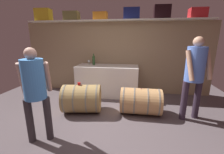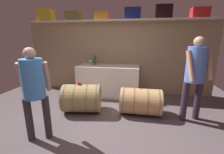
% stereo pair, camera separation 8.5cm
% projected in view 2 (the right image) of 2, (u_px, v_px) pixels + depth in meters
% --- Properties ---
extents(ground_plane, '(6.72, 7.96, 0.02)m').
position_uv_depth(ground_plane, '(104.00, 119.00, 3.16)').
color(ground_plane, '#554A4E').
extents(back_wall_panel, '(5.52, 0.10, 2.09)m').
position_uv_depth(back_wall_panel, '(117.00, 58.00, 4.60)').
color(back_wall_panel, '#9B8261').
rests_on(back_wall_panel, ground).
extents(high_shelf_board, '(5.08, 0.40, 0.03)m').
position_uv_depth(high_shelf_board, '(116.00, 21.00, 4.19)').
color(high_shelf_board, white).
rests_on(high_shelf_board, back_wall_panel).
extents(toolcase_yellow, '(0.45, 0.30, 0.35)m').
position_uv_depth(toolcase_yellow, '(46.00, 15.00, 4.52)').
color(toolcase_yellow, yellow).
rests_on(toolcase_yellow, high_shelf_board).
extents(toolcase_olive, '(0.43, 0.31, 0.25)m').
position_uv_depth(toolcase_olive, '(73.00, 16.00, 4.38)').
color(toolcase_olive, olive).
rests_on(toolcase_olive, high_shelf_board).
extents(toolcase_orange, '(0.40, 0.19, 0.22)m').
position_uv_depth(toolcase_orange, '(102.00, 16.00, 4.24)').
color(toolcase_orange, orange).
rests_on(toolcase_orange, high_shelf_board).
extents(toolcase_navy, '(0.43, 0.25, 0.30)m').
position_uv_depth(toolcase_navy, '(133.00, 14.00, 4.07)').
color(toolcase_navy, navy).
rests_on(toolcase_navy, high_shelf_board).
extents(toolcase_black, '(0.43, 0.21, 0.35)m').
position_uv_depth(toolcase_black, '(164.00, 12.00, 3.93)').
color(toolcase_black, black).
rests_on(toolcase_black, high_shelf_board).
extents(toolcase_red, '(0.41, 0.29, 0.25)m').
position_uv_depth(toolcase_red, '(200.00, 13.00, 3.79)').
color(toolcase_red, red).
rests_on(toolcase_red, high_shelf_board).
extents(work_cabinet, '(1.75, 0.68, 0.87)m').
position_uv_depth(work_cabinet, '(108.00, 80.00, 4.40)').
color(work_cabinet, white).
rests_on(work_cabinet, ground).
extents(wine_bottle_green, '(0.08, 0.08, 0.32)m').
position_uv_depth(wine_bottle_green, '(95.00, 60.00, 4.45)').
color(wine_bottle_green, '#30562C').
rests_on(wine_bottle_green, work_cabinet).
extents(wine_glass, '(0.08, 0.08, 0.13)m').
position_uv_depth(wine_glass, '(90.00, 61.00, 4.53)').
color(wine_glass, white).
rests_on(wine_glass, work_cabinet).
extents(wine_barrel_near, '(0.91, 0.74, 0.64)m').
position_uv_depth(wine_barrel_near, '(82.00, 98.00, 3.41)').
color(wine_barrel_near, '#A3844D').
rests_on(wine_barrel_near, ground).
extents(wine_barrel_far, '(0.87, 0.58, 0.59)m').
position_uv_depth(wine_barrel_far, '(141.00, 101.00, 3.30)').
color(wine_barrel_far, tan).
rests_on(wine_barrel_far, ground).
extents(tasting_cup, '(0.07, 0.07, 0.05)m').
position_uv_depth(tasting_cup, '(79.00, 83.00, 3.34)').
color(tasting_cup, red).
rests_on(tasting_cup, wine_barrel_near).
extents(winemaker_pouring, '(0.55, 0.49, 1.67)m').
position_uv_depth(winemaker_pouring, '(195.00, 71.00, 2.88)').
color(winemaker_pouring, '#342737').
rests_on(winemaker_pouring, ground).
extents(visitor_tasting, '(0.49, 0.44, 1.51)m').
position_uv_depth(visitor_tasting, '(34.00, 86.00, 2.31)').
color(visitor_tasting, '#342D32').
rests_on(visitor_tasting, ground).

